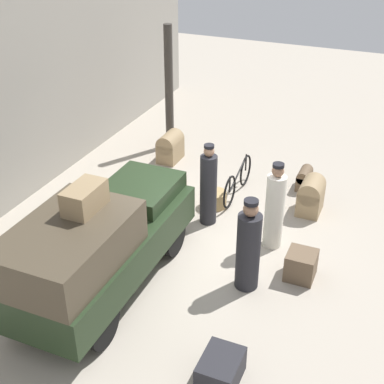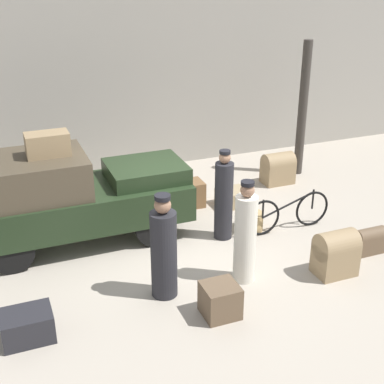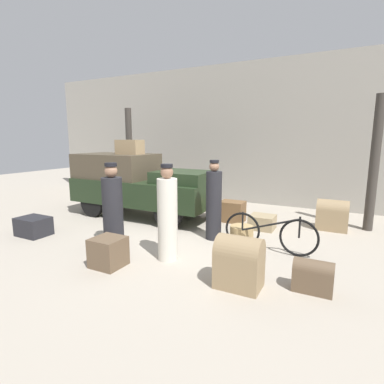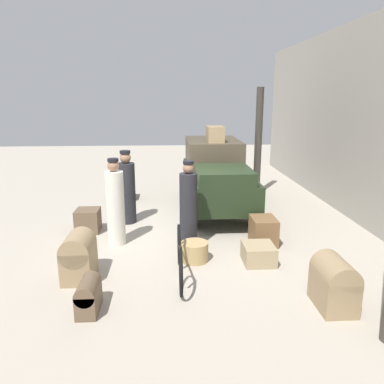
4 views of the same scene
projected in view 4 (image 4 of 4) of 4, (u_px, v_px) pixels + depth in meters
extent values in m
plane|color=#A89E8E|center=(182.00, 233.00, 7.90)|extent=(30.00, 30.00, 0.00)
cube|color=gray|center=(382.00, 125.00, 7.59)|extent=(16.00, 0.15, 4.50)
cylinder|color=#38332D|center=(258.00, 142.00, 10.77)|extent=(0.21, 0.21, 3.08)
cylinder|color=black|center=(253.00, 209.00, 8.36)|extent=(0.74, 0.12, 0.74)
cylinder|color=black|center=(193.00, 210.00, 8.28)|extent=(0.74, 0.12, 0.74)
cylinder|color=black|center=(234.00, 184.00, 10.71)|extent=(0.74, 0.12, 0.74)
cylinder|color=black|center=(187.00, 185.00, 10.63)|extent=(0.74, 0.12, 0.74)
cube|color=black|center=(216.00, 183.00, 9.41)|extent=(3.91, 1.50, 0.63)
cube|color=#473D2D|center=(213.00, 152.00, 10.10)|extent=(2.15, 1.38, 0.67)
cube|color=black|center=(224.00, 175.00, 8.07)|extent=(1.37, 1.17, 0.29)
torus|color=black|center=(181.00, 272.00, 5.37)|extent=(0.70, 0.04, 0.70)
torus|color=black|center=(179.00, 244.00, 6.39)|extent=(0.70, 0.04, 0.70)
cylinder|color=black|center=(180.00, 247.00, 5.84)|extent=(1.07, 0.04, 0.38)
cylinder|color=black|center=(179.00, 235.00, 6.35)|extent=(0.04, 0.04, 0.36)
cylinder|color=black|center=(181.00, 260.00, 5.32)|extent=(0.04, 0.04, 0.39)
cylinder|color=tan|center=(195.00, 251.00, 6.55)|extent=(0.48, 0.48, 0.34)
cylinder|color=silver|center=(115.00, 208.00, 7.17)|extent=(0.35, 0.35, 1.44)
sphere|color=#936B51|center=(113.00, 166.00, 6.97)|extent=(0.22, 0.22, 0.22)
cylinder|color=black|center=(113.00, 160.00, 6.94)|extent=(0.21, 0.21, 0.06)
cylinder|color=#232328|center=(127.00, 193.00, 8.45)|extent=(0.39, 0.39, 1.37)
sphere|color=#936B51|center=(125.00, 158.00, 8.25)|extent=(0.24, 0.24, 0.24)
cylinder|color=black|center=(125.00, 152.00, 8.22)|extent=(0.23, 0.23, 0.07)
cylinder|color=#232328|center=(188.00, 211.00, 6.99)|extent=(0.33, 0.33, 1.44)
sphere|color=#936B51|center=(188.00, 168.00, 6.79)|extent=(0.20, 0.20, 0.20)
cylinder|color=black|center=(188.00, 162.00, 6.76)|extent=(0.19, 0.19, 0.06)
cube|color=brown|center=(263.00, 231.00, 7.29)|extent=(0.61, 0.47, 0.53)
cube|color=#232328|center=(125.00, 192.00, 10.52)|extent=(0.67, 0.52, 0.41)
cube|color=brown|center=(89.00, 300.00, 4.99)|extent=(0.53, 0.27, 0.33)
cylinder|color=brown|center=(88.00, 289.00, 4.95)|extent=(0.53, 0.27, 0.27)
cube|color=#937A56|center=(333.00, 291.00, 5.08)|extent=(0.68, 0.46, 0.49)
cylinder|color=#937A56|center=(335.00, 274.00, 5.02)|extent=(0.68, 0.46, 0.46)
cube|color=#9E8966|center=(258.00, 254.00, 6.47)|extent=(0.57, 0.53, 0.33)
cube|color=#937A56|center=(79.00, 263.00, 5.87)|extent=(0.64, 0.46, 0.53)
cylinder|color=#937A56|center=(78.00, 247.00, 5.81)|extent=(0.64, 0.46, 0.46)
cube|color=brown|center=(88.00, 221.00, 7.96)|extent=(0.50, 0.49, 0.49)
cube|color=#937A56|center=(215.00, 134.00, 9.50)|extent=(0.70, 0.40, 0.39)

